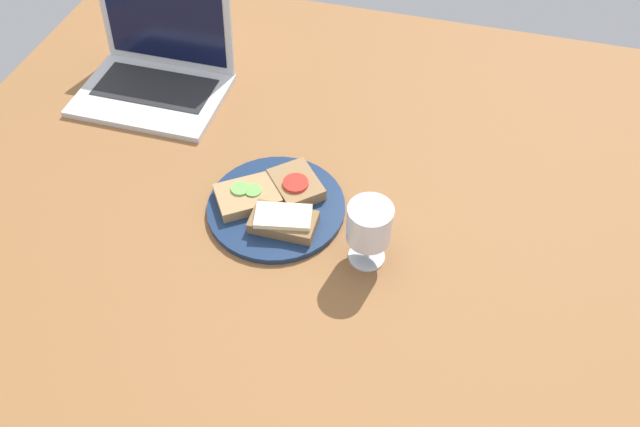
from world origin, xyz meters
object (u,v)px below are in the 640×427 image
sandwich_with_tomato (296,184)px  laptop (157,67)px  plate (276,207)px  sandwich_with_cheese (283,221)px  wine_glass (369,226)px  sandwich_with_cucumber (248,196)px

sandwich_with_tomato → laptop: laptop is taller
plate → sandwich_with_cheese: 5.54cm
wine_glass → laptop: (-52.76, 33.52, -3.31)cm
sandwich_with_cucumber → wine_glass: (22.95, -5.89, 5.73)cm
sandwich_with_cheese → sandwich_with_cucumber: sandwich_with_cheese is taller
sandwich_with_cheese → sandwich_with_tomato: size_ratio=0.93×
sandwich_with_cheese → laptop: 49.35cm
plate → sandwich_with_cheese: (2.79, -4.32, 2.06)cm
plate → sandwich_with_cucumber: 5.44cm
plate → laptop: size_ratio=0.82×
sandwich_with_tomato → wine_glass: (15.42, -10.64, 5.55)cm
plate → sandwich_with_tomato: bearing=62.3°
plate → sandwich_with_cheese: size_ratio=2.18×
sandwich_with_cucumber → sandwich_with_cheese: bearing=-27.2°
sandwich_with_cheese → wine_glass: (15.00, -1.81, 5.38)cm
sandwich_with_cheese → laptop: laptop is taller
sandwich_with_tomato → sandwich_with_cucumber: sandwich_with_tomato is taller
wine_glass → plate: bearing=161.0°
laptop → wine_glass: bearing=-32.4°
plate → sandwich_with_cucumber: size_ratio=1.84×
wine_glass → laptop: 62.60cm
sandwich_with_tomato → sandwich_with_cheese: bearing=-87.3°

